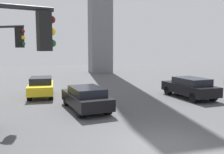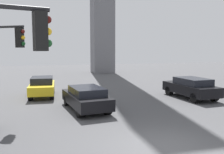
% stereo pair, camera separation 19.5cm
% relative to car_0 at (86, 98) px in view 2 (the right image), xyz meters
% --- Properties ---
extents(ground_plane, '(91.93, 91.93, 0.00)m').
position_rel_car_0_xyz_m(ground_plane, '(1.74, -6.32, -0.73)').
color(ground_plane, '#4C4C4F').
extents(car_0, '(2.39, 4.62, 1.38)m').
position_rel_car_0_xyz_m(car_0, '(0.00, 0.00, 0.00)').
color(car_0, black).
rests_on(car_0, ground_plane).
extents(car_3, '(2.23, 4.63, 1.49)m').
position_rel_car_0_xyz_m(car_3, '(7.91, 1.37, 0.06)').
color(car_3, black).
rests_on(car_3, ground_plane).
extents(car_6, '(2.01, 4.04, 1.45)m').
position_rel_car_0_xyz_m(car_6, '(-2.43, 5.02, 0.04)').
color(car_6, yellow).
rests_on(car_6, ground_plane).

